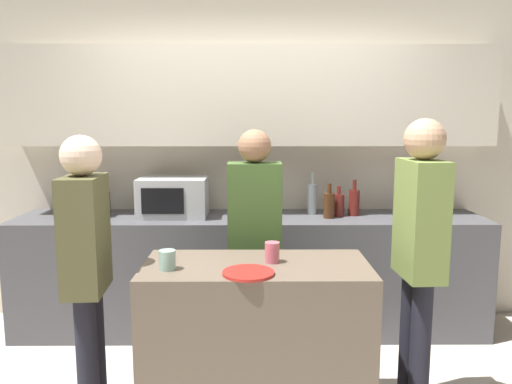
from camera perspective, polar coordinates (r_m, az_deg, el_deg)
The scene contains 16 objects.
back_wall at distance 4.05m, azimuth -0.69°, elevation 6.72°, with size 6.40×0.40×2.70m.
back_counter at distance 3.97m, azimuth -0.68°, elevation -9.26°, with size 3.60×0.62×0.91m.
kitchen_island at distance 2.85m, azimuth 0.03°, elevation -16.87°, with size 1.21×0.57×0.89m.
microwave at distance 3.90m, azimuth -9.42°, elevation -0.56°, with size 0.52×0.39×0.30m.
toaster at distance 4.06m, azimuth -18.37°, elevation -1.37°, with size 0.26×0.16×0.18m.
potted_plant at distance 4.06m, azimuth 18.14°, elevation 0.16°, with size 0.14×0.14×0.40m.
bottle_0 at distance 3.96m, azimuth 6.43°, elevation -0.70°, with size 0.07×0.07×0.33m.
bottle_1 at distance 3.82m, azimuth 8.35°, elevation -1.47°, with size 0.08×0.08×0.26m.
bottle_2 at distance 3.91m, azimuth 9.41°, elevation -1.43°, with size 0.09×0.09×0.24m.
bottle_3 at distance 3.95m, azimuth 11.14°, elevation -1.11°, with size 0.08×0.08×0.28m.
plate_on_island at distance 2.51m, azimuth -0.94°, elevation -9.23°, with size 0.26×0.26×0.01m.
cup_0 at distance 2.61m, azimuth -10.09°, elevation -7.66°, with size 0.09×0.09×0.10m.
cup_1 at distance 2.70m, azimuth 1.86°, elevation -6.91°, with size 0.08×0.08×0.11m.
person_left at distance 3.20m, azimuth -0.16°, elevation -4.55°, with size 0.34×0.21×1.59m.
person_center at distance 2.76m, azimuth -18.83°, elevation -7.37°, with size 0.21×0.35×1.58m.
person_right at distance 2.85m, azimuth 18.18°, elevation -5.64°, with size 0.22×0.35×1.66m.
Camera 1 is at (0.02, -2.39, 1.67)m, focal length 35.00 mm.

